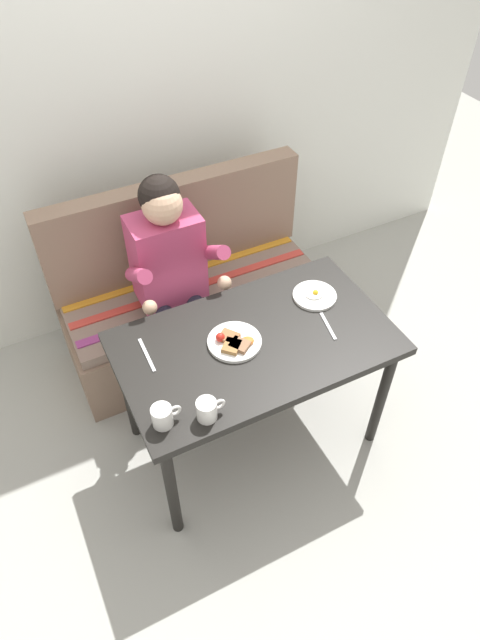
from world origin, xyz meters
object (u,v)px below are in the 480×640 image
(table, at_px, (255,353))
(plate_eggs, at_px, (315,295))
(person, at_px, (173,270))
(coffee_mug_second, at_px, (207,409))
(couch, at_px, (192,300))
(coffee_mug, at_px, (163,416))
(plate_breakfast, at_px, (234,342))
(knife, at_px, (147,355))
(fork, at_px, (328,326))

(table, relative_size, plate_eggs, 5.85)
(person, distance_m, coffee_mug_second, 0.88)
(couch, distance_m, coffee_mug, 1.20)
(table, relative_size, plate_breakfast, 5.11)
(knife, bearing_deg, person, 58.01)
(plate_eggs, xyz_separation_m, coffee_mug, (-0.88, -0.34, 0.04))
(plate_breakfast, distance_m, fork, 0.43)
(plate_breakfast, relative_size, knife, 1.17)
(couch, relative_size, knife, 7.20)
(person, bearing_deg, fork, -54.17)
(table, xyz_separation_m, coffee_mug_second, (-0.35, -0.27, 0.13))
(person, bearing_deg, plate_eggs, -41.74)
(fork, distance_m, knife, 0.80)
(coffee_mug, bearing_deg, coffee_mug_second, -16.41)
(plate_breakfast, height_order, coffee_mug_second, coffee_mug_second)
(coffee_mug, bearing_deg, couch, 62.74)
(couch, xyz_separation_m, plate_eggs, (0.38, -0.64, 0.41))
(person, relative_size, fork, 7.13)
(plate_breakfast, bearing_deg, couch, 82.94)
(table, height_order, coffee_mug_second, coffee_mug_second)
(plate_breakfast, height_order, knife, plate_breakfast)
(knife, bearing_deg, plate_eggs, 0.68)
(plate_eggs, bearing_deg, person, 138.26)
(couch, bearing_deg, fork, -68.58)
(plate_eggs, height_order, coffee_mug_second, coffee_mug_second)
(coffee_mug, height_order, fork, coffee_mug)
(coffee_mug, xyz_separation_m, fork, (0.84, 0.15, -0.05))
(table, relative_size, fork, 7.06)
(table, bearing_deg, couch, 90.00)
(person, bearing_deg, coffee_mug_second, -103.04)
(person, distance_m, plate_breakfast, 0.57)
(couch, bearing_deg, plate_breakfast, -97.06)
(table, distance_m, couch, 0.83)
(coffee_mug_second, bearing_deg, plate_breakfast, 48.69)
(couch, height_order, fork, couch)
(plate_eggs, bearing_deg, plate_breakfast, -167.96)
(coffee_mug_second, height_order, fork, coffee_mug_second)
(couch, xyz_separation_m, plate_breakfast, (-0.09, -0.74, 0.41))
(person, xyz_separation_m, coffee_mug_second, (-0.20, -0.86, 0.04))
(person, relative_size, plate_eggs, 5.91)
(fork, xyz_separation_m, knife, (-0.78, 0.20, 0.00))
(coffee_mug, relative_size, knife, 0.59)
(couch, bearing_deg, knife, -125.34)
(plate_breakfast, relative_size, fork, 1.38)
(table, bearing_deg, plate_eggs, 17.95)
(plate_eggs, xyz_separation_m, knife, (-0.83, 0.01, -0.01))
(table, height_order, plate_eggs, plate_eggs)
(coffee_mug_second, bearing_deg, plate_eggs, 28.35)
(plate_eggs, bearing_deg, coffee_mug_second, -151.65)
(table, bearing_deg, plate_breakfast, 166.61)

